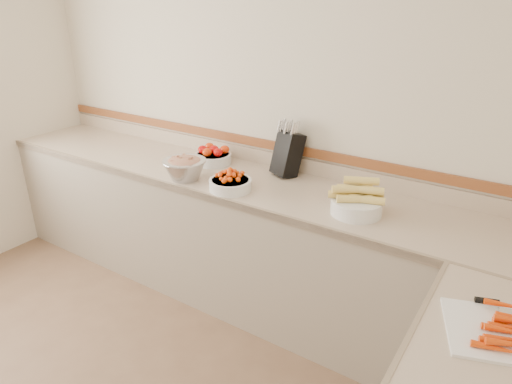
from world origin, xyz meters
The scene contains 8 objects.
back_wall centered at (0.00, 2.00, 1.30)m, with size 4.00×4.00×0.00m, color beige.
counter_back centered at (0.00, 1.68, 0.45)m, with size 4.00×0.65×1.08m.
knife_block centered at (0.23, 1.90, 1.05)m, with size 0.22×0.23×0.38m.
tomato_bowl centered at (-0.32, 1.81, 0.95)m, with size 0.26×0.26×0.13m.
cherry_tomato_bowl centered at (0.07, 1.49, 0.95)m, with size 0.26×0.26×0.14m.
corn_bowl centered at (0.83, 1.60, 0.97)m, with size 0.31×0.28×0.20m.
rhubarb_bowl centered at (-0.27, 1.47, 0.98)m, with size 0.28×0.28×0.16m.
cutting_board centered at (1.64, 0.97, 0.92)m, with size 0.48×0.43×0.06m.
Camera 1 is at (1.61, -0.56, 1.98)m, focal length 32.00 mm.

